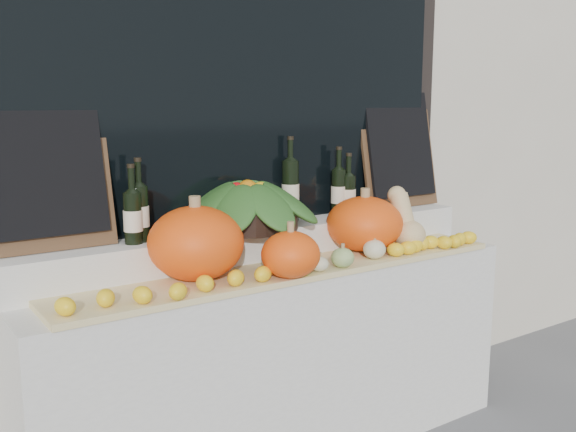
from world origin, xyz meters
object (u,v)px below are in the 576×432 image
Objects in this scene: produce_bowl at (248,205)px; wine_bottle_tall at (290,190)px; pumpkin_left at (196,243)px; pumpkin_right at (365,224)px; butternut_squash at (406,224)px.

wine_bottle_tall is at bearing 12.10° from produce_bowl.
pumpkin_left is 1.05× the size of pumpkin_right.
wine_bottle_tall is (0.27, 0.06, 0.04)m from produce_bowl.
pumpkin_right is at bearing 156.25° from butternut_squash.
butternut_squash is at bearing -4.09° from pumpkin_left.
wine_bottle_tall reaches higher than produce_bowl.
pumpkin_left is 1.07m from butternut_squash.
produce_bowl reaches higher than pumpkin_right.
produce_bowl is 1.71× the size of wine_bottle_tall.
pumpkin_left is at bearing -151.27° from produce_bowl.
produce_bowl reaches higher than butternut_squash.
produce_bowl reaches higher than pumpkin_left.
butternut_squash is 0.74× the size of wine_bottle_tall.
pumpkin_right is at bearing 0.41° from pumpkin_left.
butternut_squash reaches higher than pumpkin_left.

